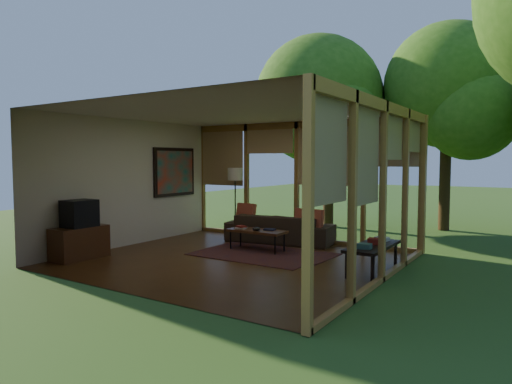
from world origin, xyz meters
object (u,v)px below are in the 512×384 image
Objects in this scene: television at (79,213)px; coffee_table at (257,231)px; media_cabinet at (80,243)px; side_console at (370,247)px; floor_lamp at (235,178)px; sofa at (275,228)px.

television reaches higher than coffee_table.
coffee_table is (2.34, 2.43, -0.46)m from television.
side_console is at bearing 21.73° from media_cabinet.
coffee_table is (1.39, -1.20, -1.01)m from floor_lamp.
media_cabinet is 0.61× the size of floor_lamp.
side_console is (2.68, -1.50, 0.10)m from sofa.
media_cabinet is 0.71× the size of side_console.
media_cabinet is at bearing -134.18° from coffee_table.
floor_lamp reaches higher than side_console.
television is at bearing -133.94° from coffee_table.
television is (-2.17, -3.44, 0.54)m from sofa.
media_cabinet is at bearing -158.27° from side_console.
coffee_table is (2.36, 2.43, 0.09)m from media_cabinet.
sofa reaches higher than side_console.
floor_lamp is (0.97, 3.63, 1.11)m from media_cabinet.
sofa is 4.11m from television.
floor_lamp is 2.10m from coffee_table.
coffee_table is at bearing 168.98° from side_console.
television is (0.02, 0.00, 0.55)m from media_cabinet.
television is 5.24m from side_console.
media_cabinet is 3.92m from floor_lamp.
floor_lamp is (0.95, 3.63, 0.56)m from television.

